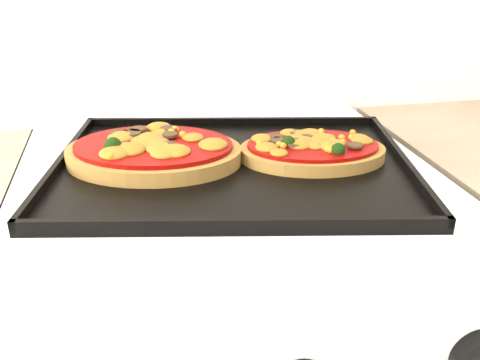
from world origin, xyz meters
name	(u,v)px	position (x,y,z in m)	size (l,w,h in m)	color
baking_tray	(233,164)	(-0.01, 1.72, 0.92)	(0.49, 0.36, 0.02)	black
pizza_left	(153,150)	(-0.12, 1.75, 0.94)	(0.25, 0.18, 0.04)	olive
pizza_right	(312,149)	(0.10, 1.72, 0.94)	(0.21, 0.14, 0.03)	olive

